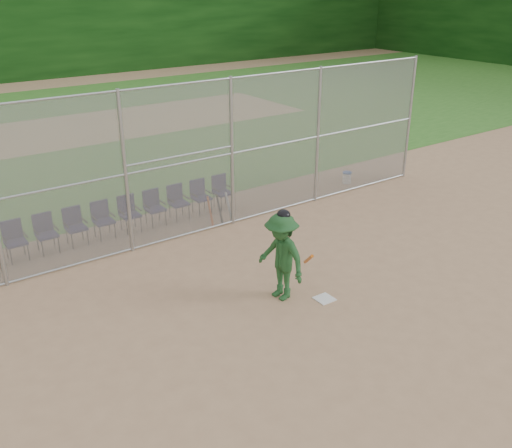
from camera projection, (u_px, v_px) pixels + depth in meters
ground at (327, 314)px, 11.56m from camera, size 100.00×100.00×0.00m
grass_strip at (51, 133)px, 25.00m from camera, size 100.00×100.00×0.00m
dirt_patch_far at (51, 133)px, 25.00m from camera, size 24.00×24.00×0.00m
backstop_fence at (199, 157)px, 14.47m from camera, size 16.09×0.09×4.00m
home_plate at (324, 299)px, 12.07m from camera, size 0.38×0.38×0.02m
batter_at_plate at (281, 256)px, 11.78m from camera, size 1.03×1.38×2.00m
water_cooler at (347, 177)px, 18.83m from camera, size 0.30×0.30×0.38m
spare_bats at (220, 209)px, 15.65m from camera, size 0.66×0.36×0.83m
chair_1 at (16, 242)px, 13.58m from camera, size 0.54×0.52×0.96m
chair_2 at (47, 234)px, 13.97m from camera, size 0.54×0.52×0.96m
chair_3 at (76, 227)px, 14.36m from camera, size 0.54×0.52×0.96m
chair_4 at (104, 221)px, 14.75m from camera, size 0.54×0.52×0.96m
chair_5 at (130, 214)px, 15.14m from camera, size 0.54×0.52×0.96m
chair_6 at (155, 208)px, 15.53m from camera, size 0.54×0.52×0.96m
chair_7 at (179, 203)px, 15.92m from camera, size 0.54×0.52×0.96m
chair_8 at (202, 197)px, 16.32m from camera, size 0.54×0.52×0.96m
chair_9 at (223, 192)px, 16.71m from camera, size 0.54×0.52×0.96m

